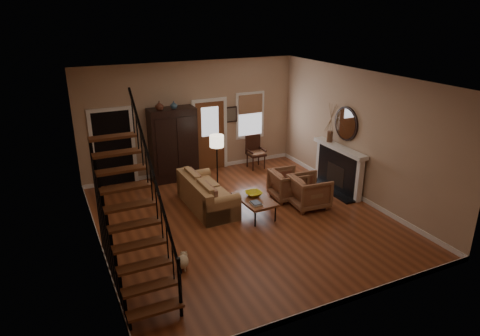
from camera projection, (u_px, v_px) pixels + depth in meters
name	position (u px, v px, depth m)	size (l,w,h in m)	color
room	(199.00, 141.00, 10.90)	(7.00, 7.33, 3.30)	brown
staircase	(131.00, 201.00, 7.33)	(0.94, 2.80, 3.20)	brown
fireplace	(340.00, 164.00, 11.52)	(0.33, 1.95, 2.30)	black
armoire	(173.00, 145.00, 12.12)	(1.30, 0.60, 2.10)	black
vase_a	(159.00, 106.00, 11.48)	(0.24, 0.24, 0.25)	#4C2619
vase_b	(174.00, 105.00, 11.65)	(0.20, 0.20, 0.21)	#334C60
sofa	(207.00, 193.00, 10.59)	(0.88, 2.04, 0.76)	#A87C4C
coffee_table	(254.00, 207.00, 10.24)	(0.68, 1.16, 0.44)	brown
bowl	(254.00, 194.00, 10.29)	(0.40, 0.40, 0.10)	gold
books	(256.00, 203.00, 9.85)	(0.21, 0.29, 0.05)	beige
armchair_left	(309.00, 192.00, 10.63)	(0.86, 0.89, 0.81)	brown
armchair_right	(288.00, 185.00, 11.10)	(0.82, 0.85, 0.77)	brown
floor_lamp	(217.00, 165.00, 11.29)	(0.37, 0.37, 1.61)	black
side_chair	(256.00, 152.00, 13.16)	(0.54, 0.54, 1.02)	#351910
dog	(183.00, 262.00, 8.16)	(0.23, 0.39, 0.28)	beige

